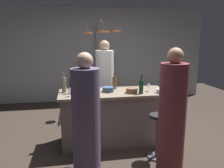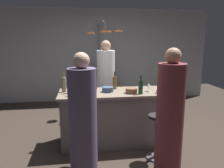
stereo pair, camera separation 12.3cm
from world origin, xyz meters
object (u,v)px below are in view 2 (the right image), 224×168
(wine_bottle_green, at_px, (141,87))
(guest_right, at_px, (170,118))
(wine_glass_near_left_guest, at_px, (94,87))
(mixing_bowl_blue, at_px, (108,89))
(bar_stool_left, at_px, (84,139))
(wine_bottle_white, at_px, (64,84))
(wine_bottle_amber, at_px, (115,82))
(pepper_mill, at_px, (96,84))
(wine_glass_by_chef, at_px, (149,85))
(stove_range, at_px, (100,87))
(bar_stool_right, at_px, (156,135))
(wine_bottle_dark, at_px, (72,85))
(wine_glass_near_right_guest, at_px, (69,90))
(guest_left, at_px, (83,124))
(mixing_bowl_steel, at_px, (162,91))
(mixing_bowl_wooden, at_px, (131,91))
(chef, at_px, (106,86))
(wine_bottle_red, at_px, (85,84))

(wine_bottle_green, bearing_deg, guest_right, -77.99)
(wine_glass_near_left_guest, distance_m, mixing_bowl_blue, 0.26)
(bar_stool_left, xyz_separation_m, wine_bottle_white, (-0.30, 0.72, 0.65))
(wine_bottle_amber, height_order, wine_bottle_white, wine_bottle_white)
(pepper_mill, relative_size, wine_glass_by_chef, 1.44)
(stove_range, xyz_separation_m, wine_glass_near_left_guest, (-0.33, -2.51, 0.56))
(bar_stool_right, bearing_deg, guest_right, -86.00)
(wine_bottle_dark, relative_size, wine_glass_near_right_guest, 2.24)
(stove_range, relative_size, wine_bottle_amber, 2.91)
(bar_stool_right, height_order, wine_bottle_dark, wine_bottle_dark)
(guest_right, height_order, wine_glass_near_right_guest, guest_right)
(guest_right, bearing_deg, mixing_bowl_blue, 123.35)
(guest_left, height_order, mixing_bowl_steel, guest_left)
(wine_glass_near_right_guest, bearing_deg, stove_range, 74.97)
(guest_left, height_order, wine_glass_near_right_guest, guest_left)
(pepper_mill, bearing_deg, stove_range, 82.91)
(guest_right, bearing_deg, wine_bottle_green, 102.01)
(wine_bottle_green, relative_size, wine_bottle_white, 0.92)
(mixing_bowl_wooden, bearing_deg, wine_glass_near_left_guest, 173.19)
(wine_glass_near_right_guest, bearing_deg, pepper_mill, 42.89)
(chef, height_order, wine_glass_near_right_guest, chef)
(wine_glass_near_right_guest, bearing_deg, guest_right, -31.93)
(wine_bottle_red, bearing_deg, wine_bottle_white, -177.26)
(stove_range, xyz_separation_m, mixing_bowl_wooden, (0.28, -2.58, 0.49))
(guest_right, bearing_deg, wine_bottle_white, 141.49)
(wine_bottle_dark, bearing_deg, guest_left, -80.87)
(mixing_bowl_blue, bearing_deg, mixing_bowl_steel, -15.45)
(chef, height_order, wine_glass_near_left_guest, chef)
(bar_stool_right, xyz_separation_m, mixing_bowl_blue, (-0.64, 0.64, 0.56))
(bar_stool_right, bearing_deg, wine_bottle_red, 143.72)
(wine_glass_by_chef, height_order, mixing_bowl_wooden, wine_glass_by_chef)
(bar_stool_right, height_order, wine_glass_near_right_guest, wine_glass_near_right_guest)
(guest_right, xyz_separation_m, guest_left, (-1.10, 0.01, -0.02))
(wine_glass_near_left_guest, distance_m, mixing_bowl_wooden, 0.62)
(bar_stool_right, distance_m, wine_bottle_dark, 1.54)
(wine_glass_near_left_guest, bearing_deg, mixing_bowl_wooden, -6.81)
(wine_bottle_green, height_order, wine_glass_by_chef, wine_bottle_green)
(wine_bottle_green, height_order, wine_glass_near_left_guest, wine_bottle_green)
(wine_bottle_green, relative_size, wine_glass_near_right_guest, 2.05)
(wine_bottle_amber, bearing_deg, wine_glass_near_right_guest, -152.44)
(wine_glass_by_chef, relative_size, mixing_bowl_wooden, 0.77)
(wine_glass_by_chef, height_order, mixing_bowl_blue, wine_glass_by_chef)
(wine_glass_near_left_guest, height_order, wine_glass_near_right_guest, same)
(guest_left, height_order, mixing_bowl_wooden, guest_left)
(wine_glass_near_right_guest, xyz_separation_m, mixing_bowl_blue, (0.62, 0.21, -0.07))
(pepper_mill, relative_size, wine_bottle_dark, 0.64)
(wine_bottle_green, relative_size, mixing_bowl_steel, 1.57)
(pepper_mill, distance_m, mixing_bowl_blue, 0.27)
(bar_stool_left, relative_size, wine_bottle_red, 2.26)
(wine_bottle_dark, distance_m, wine_glass_near_right_guest, 0.22)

